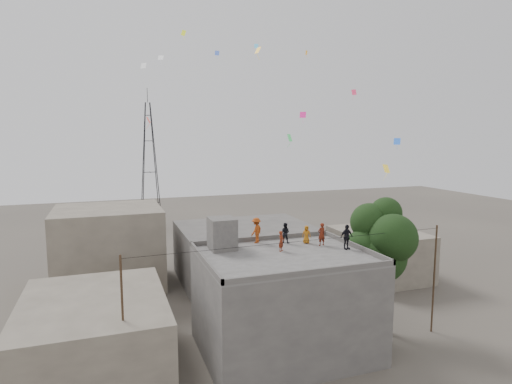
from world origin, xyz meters
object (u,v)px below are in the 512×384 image
transmission_tower (150,165)px  person_dark_adult (347,237)px  stair_head_box (222,234)px  tree (381,243)px  person_red_adult (322,234)px

transmission_tower → person_dark_adult: transmission_tower is taller
stair_head_box → tree: 10.80m
person_red_adult → person_dark_adult: person_dark_adult is taller
tree → transmission_tower: 41.12m
transmission_tower → tree: bearing=-73.9°
tree → person_dark_adult: tree is taller
tree → transmission_tower: size_ratio=0.45×
tree → transmission_tower: bearing=106.1°
tree → stair_head_box: bearing=169.3°
transmission_tower → person_red_adult: 39.43m
transmission_tower → person_red_adult: size_ratio=13.30×
stair_head_box → person_dark_adult: bearing=-20.0°
transmission_tower → person_dark_adult: bearing=-78.4°
person_dark_adult → person_red_adult: bearing=118.6°
person_dark_adult → tree: bearing=4.2°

